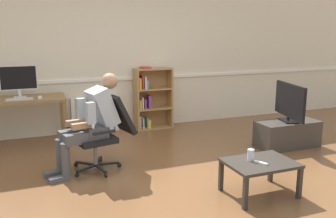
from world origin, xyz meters
name	(u,v)px	position (x,y,z in m)	size (l,w,h in m)	color
ground_plane	(183,182)	(0.00, 0.00, 0.00)	(18.00, 18.00, 0.00)	brown
back_wall	(123,54)	(0.00, 2.65, 1.35)	(12.00, 0.13, 2.70)	beige
computer_desk	(23,105)	(-1.71, 2.15, 0.65)	(1.23, 0.68, 0.76)	olive
imac_monitor	(18,79)	(-1.74, 2.23, 1.04)	(0.55, 0.14, 0.49)	silver
keyboard	(20,99)	(-1.75, 2.01, 0.77)	(0.38, 0.12, 0.02)	silver
computer_mouse	(40,97)	(-1.46, 2.03, 0.77)	(0.06, 0.10, 0.03)	white
bookshelf	(151,99)	(0.44, 2.44, 0.55)	(0.68, 0.29, 1.13)	#AD7F4C
radiator	(95,115)	(-0.56, 2.54, 0.31)	(0.82, 0.08, 0.63)	white
office_chair	(106,129)	(-0.73, 0.79, 0.52)	(0.83, 0.65, 0.96)	black
person_seated	(91,121)	(-0.92, 0.75, 0.65)	(0.97, 0.51, 1.23)	#4C4C51
tv_stand	(287,134)	(2.03, 0.63, 0.20)	(0.97, 0.43, 0.40)	#3D3833
tv_screen	(290,102)	(2.03, 0.63, 0.71)	(0.27, 0.87, 0.58)	black
coffee_table	(260,166)	(0.64, -0.60, 0.33)	(0.73, 0.54, 0.38)	#332D28
drinking_glass	(251,155)	(0.57, -0.53, 0.44)	(0.07, 0.07, 0.12)	silver
spare_remote	(261,163)	(0.61, -0.65, 0.39)	(0.04, 0.15, 0.02)	white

